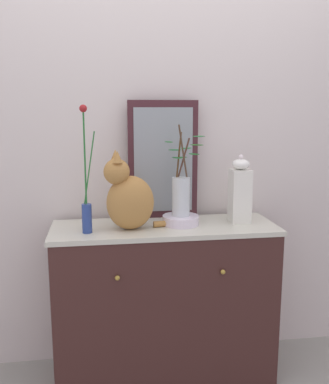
{
  "coord_description": "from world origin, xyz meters",
  "views": [
    {
      "loc": [
        -0.33,
        -2.19,
        1.46
      ],
      "look_at": [
        0.0,
        0.0,
        1.04
      ],
      "focal_mm": 40.73,
      "sensor_mm": 36.0,
      "label": 1
    }
  ],
  "objects": [
    {
      "name": "jar_lidded_porcelain",
      "position": [
        0.41,
        0.02,
        1.03
      ],
      "size": [
        0.1,
        0.1,
        0.37
      ],
      "color": "white",
      "rests_on": "sideboard"
    },
    {
      "name": "vase_glass_clear",
      "position": [
        0.09,
        0.01,
        1.03
      ],
      "size": [
        0.19,
        0.2,
        0.48
      ],
      "color": "silver",
      "rests_on": "bowl_porcelain"
    },
    {
      "name": "sideboard",
      "position": [
        0.0,
        -0.0,
        0.43
      ],
      "size": [
        1.18,
        0.43,
        0.86
      ],
      "color": "#40231F",
      "rests_on": "ground_plane"
    },
    {
      "name": "wall_back",
      "position": [
        0.0,
        0.28,
        1.3
      ],
      "size": [
        4.4,
        0.08,
        2.6
      ],
      "primitive_type": "cube",
      "color": "silver",
      "rests_on": "ground_plane"
    },
    {
      "name": "cat_sitting",
      "position": [
        -0.19,
        -0.04,
        1.03
      ],
      "size": [
        0.42,
        0.2,
        0.4
      ],
      "color": "#B27D3F",
      "rests_on": "sideboard"
    },
    {
      "name": "bowl_porcelain",
      "position": [
        0.09,
        0.01,
        0.88
      ],
      "size": [
        0.19,
        0.19,
        0.05
      ],
      "primitive_type": "cylinder",
      "color": "white",
      "rests_on": "sideboard"
    },
    {
      "name": "mirror_leaning",
      "position": [
        0.02,
        0.19,
        1.18
      ],
      "size": [
        0.39,
        0.03,
        0.65
      ],
      "color": "#411F25",
      "rests_on": "sideboard"
    },
    {
      "name": "vase_slim_green",
      "position": [
        -0.4,
        -0.07,
        1.02
      ],
      "size": [
        0.08,
        0.05,
        0.62
      ],
      "color": "navy",
      "rests_on": "sideboard"
    },
    {
      "name": "ground_plane",
      "position": [
        0.0,
        0.0,
        0.0
      ],
      "size": [
        6.0,
        6.0,
        0.0
      ],
      "primitive_type": "plane",
      "color": "gray"
    }
  ]
}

